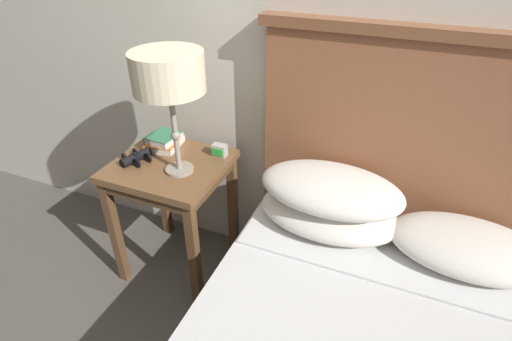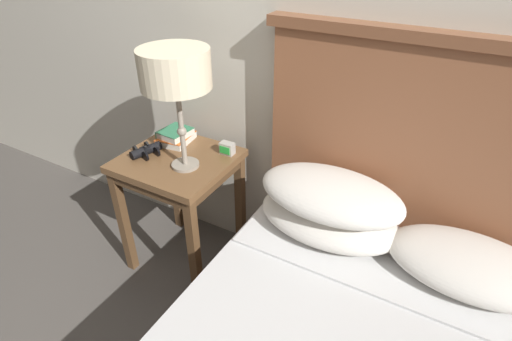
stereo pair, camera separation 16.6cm
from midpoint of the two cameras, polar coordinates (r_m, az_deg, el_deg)
name	(u,v)px [view 2 (the right image)]	position (r m, az deg, el deg)	size (l,w,h in m)	color
wall_back	(304,20)	(1.79, 9.67, 20.45)	(8.00, 0.06, 2.60)	beige
nightstand	(179,175)	(2.02, -8.67, -0.71)	(0.53, 0.49, 0.67)	brown
table_lamp	(175,72)	(1.70, -8.69, 13.74)	(0.30, 0.30, 0.55)	gray
book_on_nightstand	(176,138)	(2.11, -9.21, 4.48)	(0.17, 0.20, 0.04)	silver
book_stacked_on_top	(175,133)	(2.09, -9.29, 5.28)	(0.15, 0.16, 0.04)	silver
binoculars_pair	(146,150)	(2.02, -13.17, 2.73)	(0.15, 0.16, 0.05)	black
alarm_clock	(227,148)	(1.97, -1.75, 3.11)	(0.07, 0.05, 0.06)	#B7B2A8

